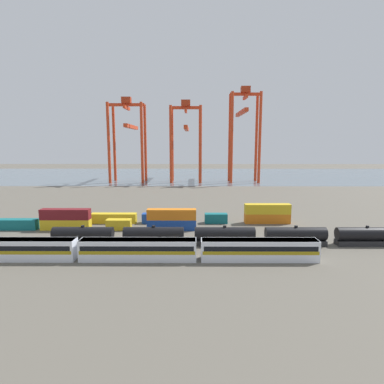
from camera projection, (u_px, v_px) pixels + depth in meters
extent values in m
plane|color=#5B564C|center=(177.00, 200.00, 120.78)|extent=(420.00, 420.00, 0.00)
cube|color=slate|center=(184.00, 175.00, 214.21)|extent=(400.00, 110.00, 0.01)
cube|color=silver|center=(18.00, 249.00, 59.04)|extent=(21.29, 3.10, 3.90)
cube|color=#9E8414|center=(18.00, 250.00, 59.06)|extent=(20.87, 3.14, 0.64)
cube|color=black|center=(17.00, 246.00, 58.94)|extent=(20.44, 3.13, 0.90)
cube|color=slate|center=(17.00, 240.00, 58.78)|extent=(21.08, 2.85, 0.36)
cube|color=silver|center=(138.00, 250.00, 58.92)|extent=(21.29, 3.10, 3.90)
cube|color=#9E8414|center=(138.00, 250.00, 58.94)|extent=(20.87, 3.14, 0.64)
cube|color=black|center=(138.00, 246.00, 58.82)|extent=(20.44, 3.13, 0.90)
cube|color=slate|center=(138.00, 240.00, 58.66)|extent=(21.08, 2.85, 0.36)
cube|color=silver|center=(259.00, 250.00, 58.80)|extent=(21.29, 3.10, 3.90)
cube|color=#9E8414|center=(259.00, 250.00, 58.82)|extent=(20.87, 3.14, 0.64)
cube|color=black|center=(259.00, 246.00, 58.70)|extent=(20.44, 3.13, 0.90)
cube|color=slate|center=(260.00, 241.00, 58.54)|extent=(21.08, 2.85, 0.36)
cube|color=#232326|center=(84.00, 242.00, 68.05)|extent=(12.64, 2.50, 1.10)
cylinder|color=black|center=(83.00, 233.00, 67.76)|extent=(12.64, 2.72, 2.72)
cylinder|color=black|center=(83.00, 226.00, 67.53)|extent=(0.70, 0.70, 0.36)
cube|color=#232326|center=(154.00, 242.00, 67.97)|extent=(12.64, 2.50, 1.10)
cylinder|color=black|center=(154.00, 233.00, 67.68)|extent=(12.64, 2.72, 2.72)
cylinder|color=black|center=(154.00, 226.00, 67.45)|extent=(0.70, 0.70, 0.36)
cube|color=#232326|center=(224.00, 242.00, 67.89)|extent=(12.64, 2.50, 1.10)
cylinder|color=black|center=(225.00, 234.00, 67.60)|extent=(12.64, 2.72, 2.72)
cylinder|color=black|center=(225.00, 226.00, 67.37)|extent=(0.70, 0.70, 0.36)
cube|color=#232326|center=(295.00, 242.00, 67.81)|extent=(12.64, 2.50, 1.10)
cylinder|color=black|center=(296.00, 234.00, 67.52)|extent=(12.64, 2.72, 2.72)
cylinder|color=black|center=(296.00, 227.00, 67.29)|extent=(0.70, 0.70, 0.36)
cube|color=#232326|center=(366.00, 243.00, 67.73)|extent=(12.64, 2.50, 1.10)
cylinder|color=black|center=(367.00, 234.00, 67.44)|extent=(12.64, 2.72, 2.72)
cylinder|color=black|center=(367.00, 227.00, 67.20)|extent=(0.70, 0.70, 0.36)
cube|color=#146066|center=(13.00, 224.00, 79.88)|extent=(12.10, 2.44, 2.60)
cube|color=gold|center=(66.00, 224.00, 79.81)|extent=(12.10, 2.44, 2.60)
cube|color=maroon|center=(65.00, 214.00, 79.42)|extent=(12.10, 2.44, 2.60)
cube|color=gold|center=(119.00, 224.00, 79.74)|extent=(6.04, 2.44, 2.60)
cube|color=#1C4299|center=(172.00, 225.00, 79.67)|extent=(12.10, 2.44, 2.60)
cube|color=orange|center=(172.00, 214.00, 79.27)|extent=(12.10, 2.44, 2.60)
cube|color=silver|center=(63.00, 218.00, 86.51)|extent=(6.04, 2.44, 2.60)
cube|color=gold|center=(114.00, 218.00, 86.44)|extent=(12.10, 2.44, 2.60)
cube|color=#1C4299|center=(165.00, 218.00, 86.36)|extent=(12.10, 2.44, 2.60)
cube|color=#146066|center=(216.00, 218.00, 86.29)|extent=(6.04, 2.44, 2.60)
cube|color=orange|center=(267.00, 218.00, 86.21)|extent=(12.10, 2.44, 2.60)
cube|color=gold|center=(267.00, 209.00, 85.82)|extent=(12.10, 2.44, 2.60)
cylinder|color=red|center=(109.00, 143.00, 169.11)|extent=(1.50, 1.50, 42.34)
cylinder|color=red|center=(142.00, 143.00, 169.01)|extent=(1.50, 1.50, 42.34)
cylinder|color=red|center=(114.00, 143.00, 180.87)|extent=(1.50, 1.50, 42.34)
cylinder|color=red|center=(145.00, 143.00, 180.77)|extent=(1.50, 1.50, 42.34)
cube|color=red|center=(126.00, 105.00, 171.86)|extent=(19.15, 1.20, 1.60)
cube|color=red|center=(127.00, 108.00, 172.10)|extent=(1.20, 13.50, 1.60)
cube|color=red|center=(131.00, 127.00, 185.21)|extent=(2.00, 33.79, 2.00)
cube|color=#9F2C14|center=(126.00, 100.00, 171.50)|extent=(4.80, 4.00, 3.20)
cylinder|color=red|center=(171.00, 145.00, 169.89)|extent=(1.50, 1.50, 40.79)
cylinder|color=red|center=(200.00, 145.00, 169.81)|extent=(1.50, 1.50, 40.79)
cylinder|color=red|center=(172.00, 145.00, 179.96)|extent=(1.50, 1.50, 40.79)
cylinder|color=red|center=(200.00, 145.00, 179.88)|extent=(1.50, 1.50, 40.79)
cube|color=red|center=(186.00, 108.00, 171.92)|extent=(17.24, 1.20, 1.60)
cube|color=red|center=(186.00, 111.00, 172.16)|extent=(1.20, 11.79, 1.60)
cube|color=red|center=(186.00, 128.00, 187.34)|extent=(2.00, 40.07, 2.00)
cube|color=#9F2C14|center=(186.00, 103.00, 171.56)|extent=(4.80, 4.00, 3.20)
cylinder|color=red|center=(232.00, 138.00, 169.61)|extent=(1.50, 1.50, 47.78)
cylinder|color=red|center=(260.00, 138.00, 169.53)|extent=(1.50, 1.50, 47.78)
cylinder|color=red|center=(230.00, 138.00, 178.84)|extent=(1.50, 1.50, 47.78)
cylinder|color=red|center=(256.00, 138.00, 178.76)|extent=(1.50, 1.50, 47.78)
cube|color=red|center=(245.00, 94.00, 170.69)|extent=(16.45, 1.20, 1.60)
cube|color=red|center=(245.00, 97.00, 170.93)|extent=(1.20, 10.94, 1.60)
cube|color=red|center=(241.00, 113.00, 184.87)|extent=(2.00, 37.31, 2.00)
cube|color=#9F2C14|center=(246.00, 89.00, 170.33)|extent=(4.80, 4.00, 3.20)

